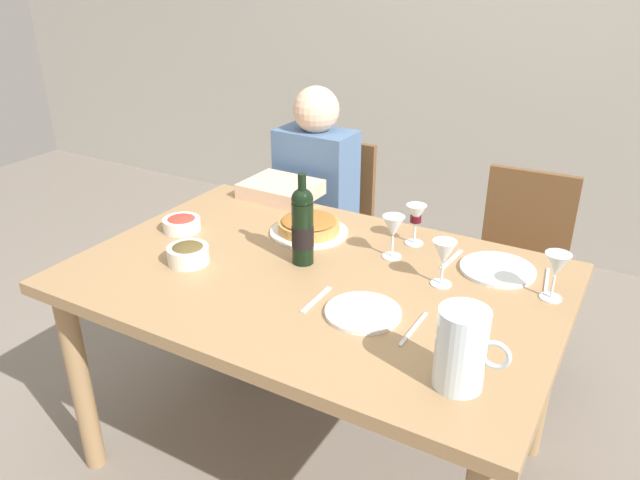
{
  "coord_description": "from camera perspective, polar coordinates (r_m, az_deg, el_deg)",
  "views": [
    {
      "loc": [
        0.85,
        -1.45,
        1.67
      ],
      "look_at": [
        -0.02,
        0.07,
        0.84
      ],
      "focal_mm": 34.26,
      "sensor_mm": 36.0,
      "label": 1
    }
  ],
  "objects": [
    {
      "name": "baked_tart",
      "position": [
        2.16,
        -1.04,
        1.29
      ],
      "size": [
        0.28,
        0.28,
        0.06
      ],
      "color": "silver",
      "rests_on": "dining_table"
    },
    {
      "name": "fork_left_setting",
      "position": [
        1.76,
        -0.36,
        -5.59
      ],
      "size": [
        0.02,
        0.16,
        0.0
      ],
      "primitive_type": "cube",
      "rotation": [
        0.0,
        0.0,
        1.58
      ],
      "color": "silver",
      "rests_on": "dining_table"
    },
    {
      "name": "dinner_plate_left_setting",
      "position": [
        1.7,
        4.04,
        -6.77
      ],
      "size": [
        0.21,
        0.21,
        0.01
      ],
      "primitive_type": "cylinder",
      "color": "white",
      "rests_on": "dining_table"
    },
    {
      "name": "knife_left_setting",
      "position": [
        1.66,
        8.74,
        -8.18
      ],
      "size": [
        0.01,
        0.18,
        0.0
      ],
      "primitive_type": "cube",
      "rotation": [
        0.0,
        0.0,
        1.56
      ],
      "color": "silver",
      "rests_on": "dining_table"
    },
    {
      "name": "wine_glass_right_diner",
      "position": [
        1.85,
        21.21,
        -2.31
      ],
      "size": [
        0.07,
        0.07,
        0.14
      ],
      "color": "silver",
      "rests_on": "dining_table"
    },
    {
      "name": "wine_glass_left_diner",
      "position": [
        1.83,
        11.49,
        -1.31
      ],
      "size": [
        0.07,
        0.07,
        0.14
      ],
      "color": "silver",
      "rests_on": "dining_table"
    },
    {
      "name": "wine_glass_spare",
      "position": [
        1.98,
        6.86,
        1.11
      ],
      "size": [
        0.07,
        0.07,
        0.15
      ],
      "color": "silver",
      "rests_on": "dining_table"
    },
    {
      "name": "dinner_plate_right_setting",
      "position": [
        2.0,
        16.25,
        -2.64
      ],
      "size": [
        0.23,
        0.23,
        0.01
      ],
      "primitive_type": "cylinder",
      "color": "silver",
      "rests_on": "dining_table"
    },
    {
      "name": "chair_right",
      "position": [
        2.66,
        18.0,
        -2.17
      ],
      "size": [
        0.42,
        0.42,
        0.87
      ],
      "rotation": [
        0.0,
        0.0,
        3.18
      ],
      "color": "brown",
      "rests_on": "ground"
    },
    {
      "name": "spoon_right_setting",
      "position": [
        2.03,
        12.18,
        -1.78
      ],
      "size": [
        0.03,
        0.16,
        0.0
      ],
      "primitive_type": "cube",
      "rotation": [
        0.0,
        0.0,
        1.49
      ],
      "color": "silver",
      "rests_on": "dining_table"
    },
    {
      "name": "back_wall",
      "position": [
        3.69,
        17.58,
        20.1
      ],
      "size": [
        8.0,
        0.1,
        2.8
      ],
      "primitive_type": "cube",
      "color": "#B2ADA3",
      "rests_on": "ground"
    },
    {
      "name": "dining_table",
      "position": [
        1.95,
        -0.5,
        -5.49
      ],
      "size": [
        1.5,
        1.0,
        0.76
      ],
      "color": "#9E7A51",
      "rests_on": "ground"
    },
    {
      "name": "ground_plane",
      "position": [
        2.37,
        -0.44,
        -19.5
      ],
      "size": [
        8.0,
        8.0,
        0.0
      ],
      "primitive_type": "plane",
      "color": "slate"
    },
    {
      "name": "chair_left",
      "position": [
        2.93,
        0.87,
        1.77
      ],
      "size": [
        0.41,
        0.41,
        0.87
      ],
      "rotation": [
        0.0,
        0.0,
        3.13
      ],
      "color": "brown",
      "rests_on": "ground"
    },
    {
      "name": "knife_right_setting",
      "position": [
        1.98,
        20.42,
        -3.69
      ],
      "size": [
        0.04,
        0.18,
        0.0
      ],
      "primitive_type": "cube",
      "rotation": [
        0.0,
        0.0,
        1.71
      ],
      "color": "silver",
      "rests_on": "dining_table"
    },
    {
      "name": "salad_bowl",
      "position": [
        2.24,
        -12.8,
        1.55
      ],
      "size": [
        0.13,
        0.13,
        0.05
      ],
      "color": "white",
      "rests_on": "dining_table"
    },
    {
      "name": "water_pitcher",
      "position": [
        1.44,
        13.02,
        -10.24
      ],
      "size": [
        0.17,
        0.12,
        0.2
      ],
      "color": "silver",
      "rests_on": "dining_table"
    },
    {
      "name": "olive_bowl",
      "position": [
        2.0,
        -12.22,
        -1.19
      ],
      "size": [
        0.13,
        0.13,
        0.07
      ],
      "color": "silver",
      "rests_on": "dining_table"
    },
    {
      "name": "diner_left",
      "position": [
        2.7,
        -1.61,
        2.37
      ],
      "size": [
        0.34,
        0.5,
        1.16
      ],
      "rotation": [
        0.0,
        0.0,
        3.13
      ],
      "color": "#4C6B93",
      "rests_on": "ground"
    },
    {
      "name": "wine_bottle",
      "position": [
        1.92,
        -1.64,
        1.31
      ],
      "size": [
        0.07,
        0.07,
        0.3
      ],
      "color": "black",
      "rests_on": "dining_table"
    },
    {
      "name": "wine_glass_centre",
      "position": [
        2.08,
        8.95,
        2.23
      ],
      "size": [
        0.07,
        0.07,
        0.14
      ],
      "color": "silver",
      "rests_on": "dining_table"
    }
  ]
}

